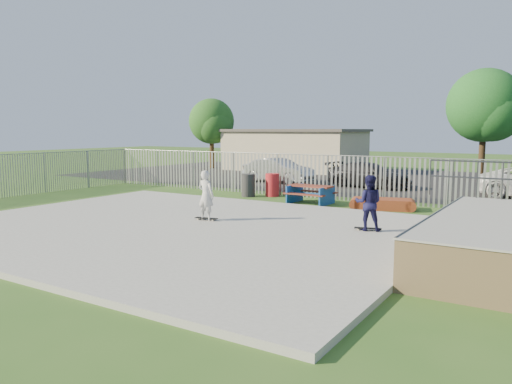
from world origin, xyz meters
The scene contains 17 objects.
ground centered at (0.00, 0.00, 0.00)m, with size 120.00×120.00×0.00m, color #335D20.
concrete_slab centered at (0.00, 0.00, 0.07)m, with size 15.00×12.00×0.15m, color #989893.
fence centered at (1.00, 4.59, 1.00)m, with size 26.04×16.02×2.00m.
picnic_table centered at (0.97, 7.34, 0.40)m, with size 1.90×1.58×0.79m.
funbox centered at (4.08, 7.44, 0.21)m, with size 2.33×1.63×0.42m.
trash_bin_red centered at (-1.60, 8.49, 0.54)m, with size 0.65×0.65×1.08m, color #B11B21.
trash_bin_grey centered at (-2.54, 7.84, 0.54)m, with size 0.64×0.64×1.07m, color #28282B.
parking_lot centered at (0.00, 19.00, 0.01)m, with size 40.00×18.00×0.02m, color black.
car_silver centered at (-4.35, 13.95, 0.74)m, with size 1.53×4.39×1.45m, color #B4B4B9.
car_dark centered at (1.06, 14.39, 0.70)m, with size 1.90×4.67×1.35m, color black.
building centered at (-8.00, 23.00, 1.61)m, with size 10.40×6.40×3.20m.
tree_left centered at (-14.59, 20.96, 3.82)m, with size 3.68×3.68×5.68m.
tree_mid centered at (5.74, 21.23, 4.58)m, with size 4.41×4.41×6.80m.
skateboard_a centered at (5.27, 2.37, 0.19)m, with size 0.82×0.41×0.08m.
skateboard_b centered at (0.12, 1.17, 0.19)m, with size 0.82×0.31×0.08m.
skater_navy centered at (5.27, 2.37, 0.98)m, with size 0.81×0.63×1.66m, color #121238.
skater_white centered at (0.12, 1.17, 0.98)m, with size 0.61×0.40×1.66m, color silver.
Camera 1 is at (10.21, -11.81, 3.13)m, focal length 35.00 mm.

